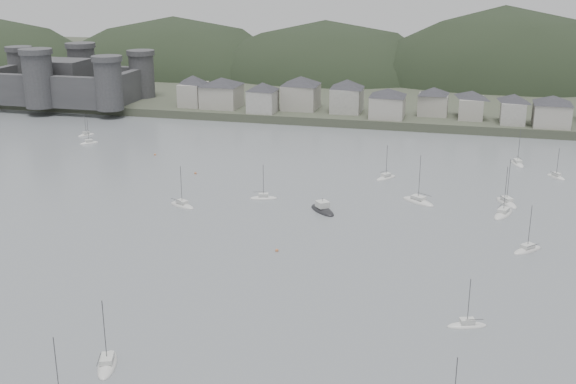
# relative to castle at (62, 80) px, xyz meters

# --- Properties ---
(far_shore_land) EXTENTS (900.00, 250.00, 3.00)m
(far_shore_land) POSITION_rel_castle_xyz_m (120.00, 115.20, -9.46)
(far_shore_land) COLOR #383D2D
(far_shore_land) RESTS_ON ground
(forested_ridge) EXTENTS (851.55, 103.94, 102.57)m
(forested_ridge) POSITION_rel_castle_xyz_m (124.83, 89.60, -22.25)
(forested_ridge) COLOR black
(forested_ridge) RESTS_ON ground
(castle) EXTENTS (66.00, 43.00, 20.00)m
(castle) POSITION_rel_castle_xyz_m (0.00, 0.00, 0.00)
(castle) COLOR #38383B
(castle) RESTS_ON far_shore_land
(waterfront_town) EXTENTS (451.48, 28.46, 12.92)m
(waterfront_town) POSITION_rel_castle_xyz_m (170.59, 3.54, -2.30)
(waterfront_town) COLOR #A4A196
(waterfront_town) RESTS_ON far_shore_land
(moored_fleet) EXTENTS (211.88, 163.49, 12.72)m
(moored_fleet) POSITION_rel_castle_xyz_m (110.33, -120.37, -10.79)
(moored_fleet) COLOR silver
(moored_fleet) RESTS_ON ground
(motor_launch_far) EXTENTS (8.46, 9.05, 4.16)m
(motor_launch_far) POSITION_rel_castle_xyz_m (126.70, -98.71, -10.68)
(motor_launch_far) COLOR black
(motor_launch_far) RESTS_ON ground
(mooring_buoys) EXTENTS (191.88, 129.49, 0.70)m
(mooring_buoys) POSITION_rel_castle_xyz_m (103.43, -121.96, -10.81)
(mooring_buoys) COLOR #C06E40
(mooring_buoys) RESTS_ON ground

